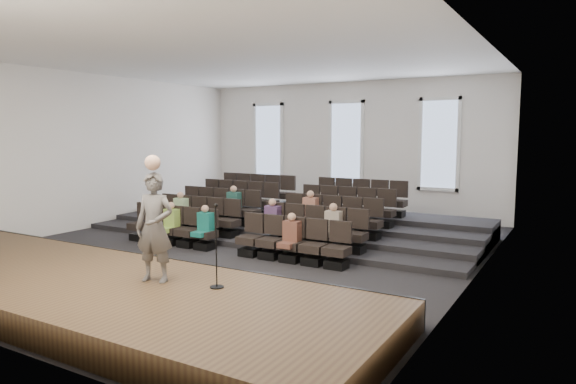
% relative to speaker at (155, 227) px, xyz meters
% --- Properties ---
extents(ground, '(14.00, 14.00, 0.00)m').
position_rel_speaker_xyz_m(ground, '(-1.54, 4.67, -1.46)').
color(ground, black).
rests_on(ground, ground).
extents(ceiling, '(12.00, 14.00, 0.02)m').
position_rel_speaker_xyz_m(ceiling, '(-1.54, 4.67, 3.55)').
color(ceiling, white).
rests_on(ceiling, ground).
extents(wall_back, '(12.00, 0.04, 5.00)m').
position_rel_speaker_xyz_m(wall_back, '(-1.54, 11.69, 1.04)').
color(wall_back, white).
rests_on(wall_back, ground).
extents(wall_left, '(0.04, 14.00, 5.00)m').
position_rel_speaker_xyz_m(wall_left, '(-7.56, 4.67, 1.04)').
color(wall_left, white).
rests_on(wall_left, ground).
extents(wall_right, '(0.04, 14.00, 5.00)m').
position_rel_speaker_xyz_m(wall_right, '(4.48, 4.67, 1.04)').
color(wall_right, white).
rests_on(wall_right, ground).
extents(stage, '(11.80, 3.60, 0.50)m').
position_rel_speaker_xyz_m(stage, '(-1.54, -0.43, -1.21)').
color(stage, '#4C3920').
rests_on(stage, ground).
extents(stage_lip, '(11.80, 0.06, 0.52)m').
position_rel_speaker_xyz_m(stage_lip, '(-1.54, 1.34, -1.21)').
color(stage_lip, black).
rests_on(stage_lip, ground).
extents(risers, '(11.80, 4.80, 0.60)m').
position_rel_speaker_xyz_m(risers, '(-1.54, 7.85, -1.26)').
color(risers, black).
rests_on(risers, ground).
extents(seating_rows, '(6.80, 4.70, 1.67)m').
position_rel_speaker_xyz_m(seating_rows, '(-1.54, 6.21, -0.77)').
color(seating_rows, black).
rests_on(seating_rows, ground).
extents(windows, '(8.44, 0.10, 3.24)m').
position_rel_speaker_xyz_m(windows, '(-1.54, 11.63, 1.24)').
color(windows, white).
rests_on(windows, wall_back).
extents(audience, '(5.45, 2.64, 1.10)m').
position_rel_speaker_xyz_m(audience, '(-1.54, 4.99, -0.64)').
color(audience, '#94BD4B').
rests_on(audience, seating_rows).
extents(speaker, '(0.79, 0.63, 1.91)m').
position_rel_speaker_xyz_m(speaker, '(0.00, 0.00, 0.00)').
color(speaker, '#54514F').
rests_on(speaker, stage).
extents(mic_stand, '(0.24, 0.24, 1.42)m').
position_rel_speaker_xyz_m(mic_stand, '(1.16, 0.24, -0.53)').
color(mic_stand, black).
rests_on(mic_stand, stage).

